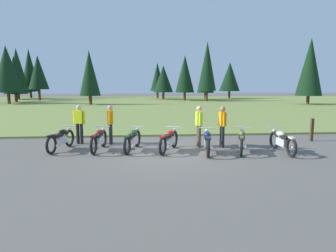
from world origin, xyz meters
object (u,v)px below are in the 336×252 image
(motorcycle_black, at_px, (61,139))
(motorcycle_british_green, at_px, (133,140))
(motorcycle_navy, at_px, (207,141))
(motorcycle_maroon, at_px, (99,139))
(motorcycle_red, at_px, (169,140))
(motorcycle_cream, at_px, (282,141))
(rider_in_hivis_vest, at_px, (222,124))
(rider_checking_bike, at_px, (199,124))
(trail_marker_post, at_px, (312,130))
(motorcycle_olive, at_px, (242,141))
(rider_with_back_turned, at_px, (110,122))
(rider_near_row_end, at_px, (79,122))

(motorcycle_black, xyz_separation_m, motorcycle_british_green, (2.77, -0.34, 0.00))
(motorcycle_navy, bearing_deg, motorcycle_maroon, 169.36)
(motorcycle_red, distance_m, motorcycle_cream, 4.24)
(motorcycle_red, relative_size, motorcycle_cream, 0.94)
(motorcycle_red, xyz_separation_m, motorcycle_navy, (1.39, -0.42, 0.00))
(motorcycle_black, distance_m, rider_in_hivis_vest, 6.39)
(motorcycle_navy, bearing_deg, motorcycle_red, 163.25)
(motorcycle_red, xyz_separation_m, rider_checking_bike, (1.29, 0.79, 0.51))
(motorcycle_cream, bearing_deg, motorcycle_black, 172.28)
(motorcycle_black, bearing_deg, trail_marker_post, 5.19)
(motorcycle_red, distance_m, motorcycle_olive, 2.74)
(motorcycle_black, bearing_deg, motorcycle_cream, -7.72)
(motorcycle_maroon, xyz_separation_m, motorcycle_navy, (4.07, -0.76, 0.00))
(motorcycle_british_green, xyz_separation_m, rider_with_back_turned, (-0.97, 1.37, 0.51))
(rider_with_back_turned, bearing_deg, motorcycle_cream, -18.23)
(motorcycle_cream, height_order, rider_near_row_end, rider_near_row_end)
(motorcycle_black, height_order, rider_near_row_end, rider_near_row_end)
(motorcycle_black, relative_size, rider_checking_bike, 1.24)
(trail_marker_post, bearing_deg, motorcycle_olive, -153.95)
(rider_near_row_end, bearing_deg, rider_checking_bike, -11.36)
(motorcycle_olive, relative_size, rider_checking_bike, 1.21)
(motorcycle_british_green, bearing_deg, motorcycle_olive, -7.96)
(motorcycle_olive, bearing_deg, rider_with_back_turned, 159.09)
(rider_checking_bike, distance_m, trail_marker_post, 5.36)
(trail_marker_post, bearing_deg, rider_near_row_end, 178.55)
(motorcycle_red, height_order, rider_checking_bike, rider_checking_bike)
(rider_with_back_turned, relative_size, trail_marker_post, 1.63)
(motorcycle_navy, relative_size, motorcycle_cream, 0.99)
(trail_marker_post, bearing_deg, motorcycle_black, -174.81)
(motorcycle_british_green, height_order, rider_checking_bike, rider_checking_bike)
(motorcycle_british_green, distance_m, motorcycle_olive, 4.14)
(motorcycle_maroon, xyz_separation_m, rider_with_back_turned, (0.32, 1.23, 0.51))
(motorcycle_british_green, xyz_separation_m, rider_in_hivis_vest, (3.60, 0.34, 0.51))
(motorcycle_black, height_order, motorcycle_maroon, same)
(motorcycle_maroon, distance_m, motorcycle_navy, 4.14)
(rider_in_hivis_vest, bearing_deg, motorcycle_olive, -61.02)
(rider_checking_bike, height_order, rider_in_hivis_vest, same)
(trail_marker_post, bearing_deg, motorcycle_maroon, -172.72)
(motorcycle_olive, relative_size, trail_marker_post, 1.97)
(motorcycle_cream, distance_m, rider_near_row_end, 8.26)
(motorcycle_cream, bearing_deg, rider_checking_bike, 154.85)
(motorcycle_british_green, xyz_separation_m, motorcycle_cream, (5.58, -0.79, 0.00))
(motorcycle_maroon, distance_m, motorcycle_red, 2.70)
(rider_in_hivis_vest, bearing_deg, motorcycle_cream, -29.80)
(motorcycle_navy, xyz_separation_m, rider_with_back_turned, (-3.75, 2.00, 0.51))
(motorcycle_maroon, relative_size, rider_in_hivis_vest, 1.25)
(rider_checking_bike, relative_size, rider_near_row_end, 1.00)
(motorcycle_red, bearing_deg, motorcycle_maroon, 172.63)
(motorcycle_british_green, bearing_deg, motorcycle_cream, -8.09)
(rider_in_hivis_vest, xyz_separation_m, rider_near_row_end, (-5.91, 1.23, 0.00))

